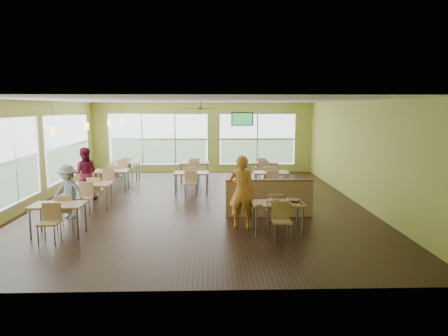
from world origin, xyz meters
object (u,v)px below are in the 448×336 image
at_px(main_table, 278,207).
at_px(half_wall_divider, 269,198).
at_px(man_plaid, 242,192).
at_px(food_basket, 295,201).

bearing_deg(main_table, half_wall_divider, 90.00).
distance_m(main_table, man_plaid, 0.98).
distance_m(half_wall_divider, man_plaid, 1.39).
xyz_separation_m(half_wall_divider, food_basket, (0.43, -1.42, 0.26)).
bearing_deg(man_plaid, main_table, 170.86).
xyz_separation_m(main_table, half_wall_divider, (0.00, 1.45, -0.11)).
bearing_deg(half_wall_divider, food_basket, -73.24).
xyz_separation_m(main_table, man_plaid, (-0.83, 0.42, 0.29)).
relative_size(main_table, food_basket, 5.55).
height_order(half_wall_divider, man_plaid, man_plaid).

